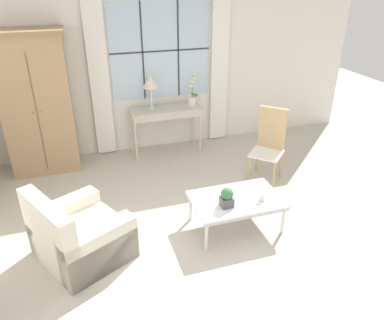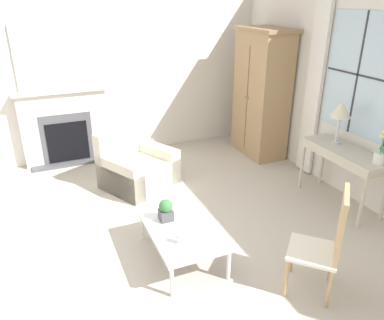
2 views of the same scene
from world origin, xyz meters
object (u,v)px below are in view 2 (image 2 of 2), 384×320
(console_table, at_px, (345,156))
(armchair_upholstered, at_px, (137,168))
(armoire, at_px, (261,94))
(pillar_candle, at_px, (179,239))
(coffee_table, at_px, (182,229))
(fireplace, at_px, (64,120))
(side_chair_wooden, at_px, (327,240))
(potted_orchid, at_px, (381,150))
(table_lamp, at_px, (341,111))
(potted_plant_small, at_px, (166,210))

(console_table, xyz_separation_m, armchair_upholstered, (-1.59, -2.37, -0.43))
(armoire, relative_size, console_table, 1.78)
(armchair_upholstered, relative_size, pillar_candle, 9.84)
(coffee_table, xyz_separation_m, pillar_candle, (0.27, -0.13, 0.09))
(fireplace, height_order, pillar_candle, fireplace)
(console_table, bearing_deg, armoire, -178.89)
(side_chair_wooden, distance_m, coffee_table, 1.44)
(console_table, relative_size, pillar_candle, 9.88)
(potted_orchid, relative_size, armchair_upholstered, 0.42)
(coffee_table, bearing_deg, pillar_candle, -26.82)
(armchair_upholstered, bearing_deg, armoire, 99.37)
(armoire, relative_size, armchair_upholstered, 1.78)
(armoire, xyz_separation_m, table_lamp, (1.76, 0.07, 0.16))
(armoire, distance_m, side_chair_wooden, 3.52)
(coffee_table, bearing_deg, potted_orchid, 84.83)
(table_lamp, relative_size, side_chair_wooden, 0.53)
(fireplace, xyz_separation_m, armchair_upholstered, (1.30, 0.84, -0.47))
(armoire, relative_size, coffee_table, 1.99)
(potted_orchid, xyz_separation_m, potted_plant_small, (-0.40, -2.54, -0.44))
(console_table, bearing_deg, potted_plant_small, -87.98)
(console_table, distance_m, potted_plant_small, 2.51)
(table_lamp, relative_size, potted_orchid, 1.15)
(fireplace, distance_m, coffee_table, 3.29)
(potted_orchid, distance_m, coffee_table, 2.51)
(side_chair_wooden, bearing_deg, coffee_table, -133.57)
(console_table, height_order, potted_plant_small, console_table)
(pillar_candle, bearing_deg, armchair_upholstered, 175.86)
(armoire, height_order, potted_plant_small, armoire)
(armoire, distance_m, armchair_upholstered, 2.50)
(armchair_upholstered, bearing_deg, pillar_candle, -4.14)
(coffee_table, bearing_deg, fireplace, -165.36)
(potted_plant_small, distance_m, pillar_candle, 0.45)
(side_chair_wooden, bearing_deg, armchair_upholstered, -160.43)
(side_chair_wooden, height_order, potted_plant_small, side_chair_wooden)
(side_chair_wooden, xyz_separation_m, coffee_table, (-0.98, -1.03, -0.23))
(table_lamp, height_order, potted_plant_small, table_lamp)
(potted_orchid, bearing_deg, console_table, -176.15)
(table_lamp, distance_m, coffee_table, 2.63)
(fireplace, bearing_deg, pillar_candle, 11.40)
(fireplace, relative_size, table_lamp, 3.86)
(potted_orchid, height_order, pillar_candle, potted_orchid)
(side_chair_wooden, relative_size, coffee_table, 1.01)
(coffee_table, bearing_deg, potted_plant_small, -148.01)
(fireplace, xyz_separation_m, armoire, (0.91, 3.18, 0.34))
(armoire, distance_m, potted_plant_small, 3.27)
(console_table, height_order, side_chair_wooden, side_chair_wooden)
(potted_orchid, relative_size, potted_plant_small, 2.10)
(fireplace, distance_m, armoire, 3.33)
(potted_orchid, height_order, side_chair_wooden, potted_orchid)
(fireplace, bearing_deg, potted_orchid, 43.91)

